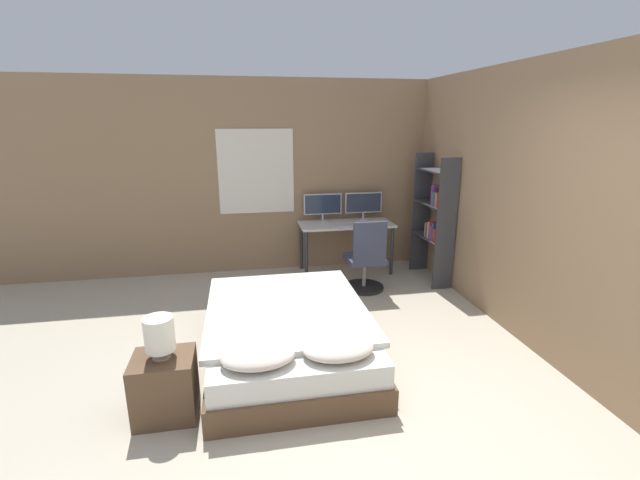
{
  "coord_description": "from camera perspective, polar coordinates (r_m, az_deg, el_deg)",
  "views": [
    {
      "loc": [
        -0.95,
        -2.34,
        2.15
      ],
      "look_at": [
        -0.04,
        2.52,
        0.75
      ],
      "focal_mm": 24.0,
      "sensor_mm": 36.0,
      "label": 1
    }
  ],
  "objects": [
    {
      "name": "ground_plane",
      "position": [
        3.32,
        9.59,
        -24.83
      ],
      "size": [
        20.0,
        20.0,
        0.0
      ],
      "primitive_type": "plane",
      "color": "#B2A893"
    },
    {
      "name": "wall_back",
      "position": [
        6.23,
        -1.84,
        8.41
      ],
      "size": [
        12.0,
        0.08,
        2.7
      ],
      "color": "#8E7051",
      "rests_on": "ground_plane"
    },
    {
      "name": "wall_side_right",
      "position": [
        4.77,
        24.41,
        4.75
      ],
      "size": [
        0.06,
        12.0,
        2.7
      ],
      "color": "#8E7051",
      "rests_on": "ground_plane"
    },
    {
      "name": "bed",
      "position": [
        4.06,
        -4.27,
        -12.38
      ],
      "size": [
        1.46,
        2.02,
        0.54
      ],
      "color": "brown",
      "rests_on": "ground_plane"
    },
    {
      "name": "nightstand",
      "position": [
        3.54,
        -19.95,
        -17.88
      ],
      "size": [
        0.44,
        0.38,
        0.48
      ],
      "color": "brown",
      "rests_on": "ground_plane"
    },
    {
      "name": "bedside_lamp",
      "position": [
        3.33,
        -20.65,
        -11.69
      ],
      "size": [
        0.21,
        0.21,
        0.32
      ],
      "color": "gray",
      "rests_on": "nightstand"
    },
    {
      "name": "desk",
      "position": [
        6.12,
        3.49,
        1.35
      ],
      "size": [
        1.33,
        0.58,
        0.73
      ],
      "color": "beige",
      "rests_on": "ground_plane"
    },
    {
      "name": "monitor_left",
      "position": [
        6.16,
        0.37,
        4.65
      ],
      "size": [
        0.55,
        0.16,
        0.4
      ],
      "color": "#B7B7BC",
      "rests_on": "desk"
    },
    {
      "name": "monitor_right",
      "position": [
        6.3,
        5.81,
        4.82
      ],
      "size": [
        0.55,
        0.16,
        0.4
      ],
      "color": "#B7B7BC",
      "rests_on": "desk"
    },
    {
      "name": "keyboard",
      "position": [
        5.92,
        3.93,
        1.94
      ],
      "size": [
        0.39,
        0.13,
        0.02
      ],
      "color": "#B7B7BC",
      "rests_on": "desk"
    },
    {
      "name": "computer_mouse",
      "position": [
        5.99,
        6.56,
        2.13
      ],
      "size": [
        0.07,
        0.05,
        0.04
      ],
      "color": "#B7B7BC",
      "rests_on": "desk"
    },
    {
      "name": "office_chair",
      "position": [
        5.52,
        6.11,
        -3.07
      ],
      "size": [
        0.52,
        0.52,
        0.95
      ],
      "color": "black",
      "rests_on": "ground_plane"
    },
    {
      "name": "bookshelf",
      "position": [
        5.89,
        15.19,
        3.17
      ],
      "size": [
        0.27,
        0.79,
        1.71
      ],
      "color": "#333338",
      "rests_on": "ground_plane"
    }
  ]
}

